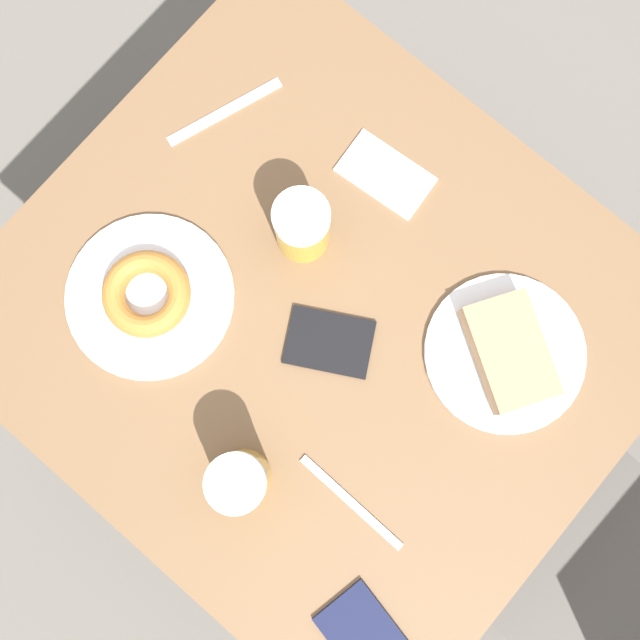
{
  "coord_description": "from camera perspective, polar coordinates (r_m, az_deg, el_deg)",
  "views": [
    {
      "loc": [
        0.11,
        0.1,
        1.78
      ],
      "look_at": [
        0.0,
        0.0,
        0.75
      ],
      "focal_mm": 40.0,
      "sensor_mm": 36.0,
      "label": 1
    }
  ],
  "objects": [
    {
      "name": "passport_far_edge",
      "position": [
        1.09,
        3.57,
        -23.91
      ],
      "size": [
        0.11,
        0.14,
        0.01
      ],
      "rotation": [
        0.0,
        0.0,
        2.94
      ],
      "color": "#141938",
      "rests_on": "table"
    },
    {
      "name": "fork",
      "position": [
        1.06,
        2.51,
        -14.36
      ],
      "size": [
        0.02,
        0.19,
        0.0
      ],
      "rotation": [
        0.0,
        0.0,
        3.12
      ],
      "color": "silver",
      "rests_on": "table"
    },
    {
      "name": "beer_mug_center",
      "position": [
        1.0,
        -6.44,
        -12.6
      ],
      "size": [
        0.08,
        0.08,
        0.12
      ],
      "color": "gold",
      "rests_on": "table"
    },
    {
      "name": "table",
      "position": [
        1.12,
        -0.0,
        -0.61
      ],
      "size": [
        0.84,
        0.92,
        0.73
      ],
      "color": "brown",
      "rests_on": "ground_plane"
    },
    {
      "name": "beer_mug_left",
      "position": [
        1.03,
        -1.45,
        7.49
      ],
      "size": [
        0.08,
        0.08,
        0.12
      ],
      "color": "gold",
      "rests_on": "table"
    },
    {
      "name": "plate_with_cake",
      "position": [
        1.07,
        14.75,
        -2.52
      ],
      "size": [
        0.24,
        0.24,
        0.05
      ],
      "color": "silver",
      "rests_on": "table"
    },
    {
      "name": "ground_plane",
      "position": [
        1.78,
        -0.0,
        -3.39
      ],
      "size": [
        8.0,
        8.0,
        0.0
      ],
      "primitive_type": "plane",
      "color": "#666059"
    },
    {
      "name": "napkin_folded",
      "position": [
        1.12,
        5.26,
        11.51
      ],
      "size": [
        0.09,
        0.15,
        0.0
      ],
      "rotation": [
        0.0,
        0.0,
        4.8
      ],
      "color": "white",
      "rests_on": "table"
    },
    {
      "name": "knife",
      "position": [
        1.16,
        -7.63,
        16.17
      ],
      "size": [
        0.19,
        0.08,
        0.0
      ],
      "rotation": [
        0.0,
        0.0,
        4.38
      ],
      "color": "silver",
      "rests_on": "table"
    },
    {
      "name": "plate_with_donut",
      "position": [
        1.08,
        -13.57,
        1.93
      ],
      "size": [
        0.25,
        0.25,
        0.04
      ],
      "color": "silver",
      "rests_on": "table"
    },
    {
      "name": "passport_near_edge",
      "position": [
        1.05,
        0.74,
        -1.78
      ],
      "size": [
        0.14,
        0.15,
        0.01
      ],
      "rotation": [
        0.0,
        0.0,
        0.51
      ],
      "color": "black",
      "rests_on": "table"
    }
  ]
}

